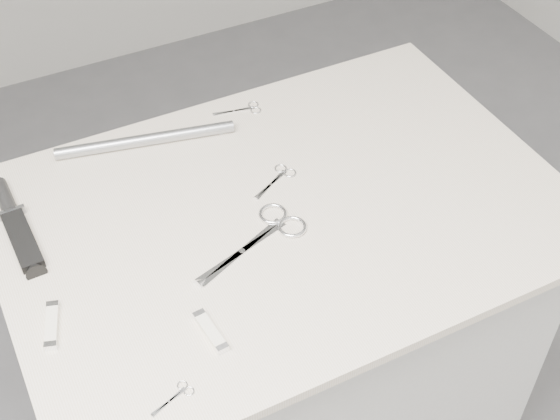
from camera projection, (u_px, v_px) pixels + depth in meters
name	position (u px, v px, depth m)	size (l,w,h in m)	color
plinth	(284.00, 360.00, 1.71)	(0.90, 0.60, 0.90)	beige
display_board	(284.00, 212.00, 1.39)	(1.00, 0.70, 0.02)	beige
large_shears	(268.00, 231.00, 1.34)	(0.22, 0.13, 0.01)	silver
embroidery_scissors_a	(279.00, 177.00, 1.44)	(0.10, 0.07, 0.00)	silver
embroidery_scissors_b	(244.00, 109.00, 1.59)	(0.10, 0.04, 0.00)	silver
tiny_scissors	(177.00, 396.00, 1.11)	(0.07, 0.04, 0.00)	silver
sheathed_knife	(14.00, 220.00, 1.35)	(0.05, 0.23, 0.03)	black
pocket_knife_a	(52.00, 325.00, 1.19)	(0.04, 0.09, 0.01)	white
pocket_knife_b	(211.00, 331.00, 1.18)	(0.03, 0.09, 0.01)	white
metal_rail	(146.00, 140.00, 1.50)	(0.02, 0.02, 0.34)	#979AA0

